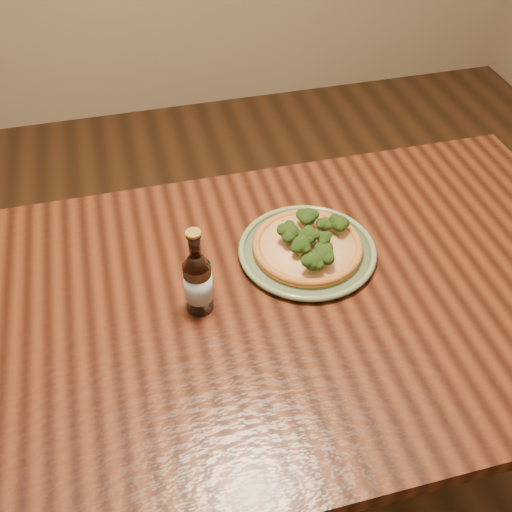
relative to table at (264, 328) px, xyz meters
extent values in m
plane|color=#382111|center=(0.00, -0.10, -0.66)|extent=(4.50, 4.50, 0.00)
cube|color=#401B0D|center=(0.00, 0.00, 0.07)|extent=(1.60, 0.90, 0.04)
cylinder|color=#401B0D|center=(0.73, 0.38, -0.30)|extent=(0.07, 0.07, 0.71)
cylinder|color=#586747|center=(0.13, 0.11, 0.10)|extent=(0.28, 0.28, 0.01)
torus|color=#586747|center=(0.13, 0.11, 0.11)|extent=(0.31, 0.31, 0.01)
torus|color=#586747|center=(0.13, 0.11, 0.10)|extent=(0.25, 0.25, 0.01)
cylinder|color=#9D5B23|center=(0.13, 0.11, 0.11)|extent=(0.24, 0.24, 0.01)
torus|color=#9D5B23|center=(0.13, 0.11, 0.12)|extent=(0.25, 0.25, 0.02)
cylinder|color=#DFCB88|center=(0.13, 0.11, 0.12)|extent=(0.21, 0.21, 0.01)
sphere|color=#2D4A17|center=(0.09, 0.13, 0.15)|extent=(0.06, 0.06, 0.04)
sphere|color=#2D4A17|center=(0.15, 0.17, 0.15)|extent=(0.05, 0.05, 0.04)
sphere|color=#2D4A17|center=(0.21, 0.13, 0.15)|extent=(0.05, 0.05, 0.04)
sphere|color=#2D4A17|center=(0.16, 0.10, 0.14)|extent=(0.04, 0.04, 0.03)
sphere|color=#2D4A17|center=(0.13, 0.11, 0.15)|extent=(0.05, 0.05, 0.04)
sphere|color=#2D4A17|center=(0.10, 0.08, 0.15)|extent=(0.05, 0.05, 0.04)
sphere|color=#2D4A17|center=(0.14, 0.04, 0.15)|extent=(0.06, 0.06, 0.04)
sphere|color=#2D4A17|center=(0.11, 0.03, 0.15)|extent=(0.04, 0.04, 0.04)
sphere|color=#2D4A17|center=(0.18, 0.14, 0.15)|extent=(0.04, 0.04, 0.03)
cylinder|color=black|center=(-0.13, 0.01, 0.15)|extent=(0.06, 0.06, 0.12)
cone|color=black|center=(-0.13, 0.01, 0.23)|extent=(0.06, 0.06, 0.03)
cylinder|color=black|center=(-0.13, 0.01, 0.27)|extent=(0.02, 0.02, 0.05)
torus|color=black|center=(-0.13, 0.01, 0.29)|extent=(0.03, 0.03, 0.00)
cylinder|color=#A58C33|center=(-0.13, 0.01, 0.30)|extent=(0.03, 0.03, 0.01)
cylinder|color=#9EB1BE|center=(-0.13, 0.01, 0.16)|extent=(0.06, 0.06, 0.06)
camera|label=1|loc=(-0.23, -0.81, 1.03)|focal=42.00mm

